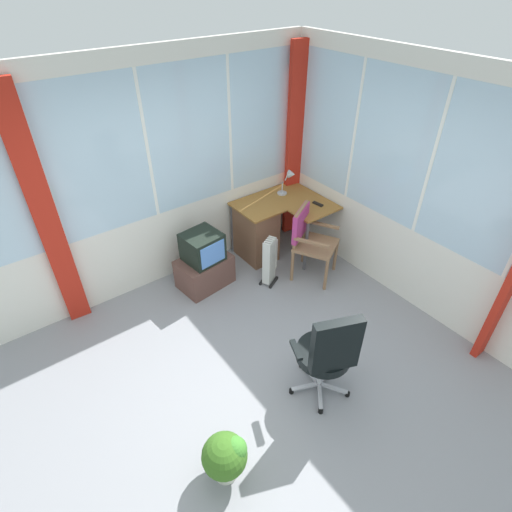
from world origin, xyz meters
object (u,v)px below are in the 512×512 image
(tv_remote, at_px, (318,204))
(wooden_armchair, at_px, (307,234))
(desk, at_px, (259,229))
(potted_plant, at_px, (226,456))
(tv_on_stand, at_px, (204,263))
(desk_lamp, at_px, (289,179))
(office_chair, at_px, (329,352))
(space_heater, at_px, (270,260))

(tv_remote, relative_size, wooden_armchair, 0.16)
(desk, distance_m, wooden_armchair, 0.74)
(desk, distance_m, potted_plant, 3.02)
(tv_on_stand, bearing_deg, desk_lamp, 5.31)
(desk_lamp, relative_size, office_chair, 0.32)
(tv_remote, relative_size, office_chair, 0.14)
(tv_on_stand, bearing_deg, space_heater, -32.60)
(tv_remote, distance_m, space_heater, 0.99)
(desk_lamp, xyz_separation_m, tv_on_stand, (-1.46, -0.14, -0.66))
(office_chair, bearing_deg, desk, 67.97)
(wooden_armchair, bearing_deg, desk, 109.53)
(tv_remote, xyz_separation_m, wooden_armchair, (-0.40, -0.25, -0.18))
(desk_lamp, bearing_deg, tv_remote, -77.28)
(desk_lamp, relative_size, potted_plant, 0.75)
(tv_on_stand, bearing_deg, wooden_armchair, -26.34)
(tv_remote, distance_m, tv_on_stand, 1.66)
(wooden_armchair, distance_m, office_chair, 1.86)
(desk, distance_m, office_chair, 2.34)
(tv_on_stand, bearing_deg, desk, 6.13)
(office_chair, xyz_separation_m, tv_on_stand, (-0.05, 2.06, -0.27))
(wooden_armchair, xyz_separation_m, potted_plant, (-2.25, -1.57, -0.33))
(office_chair, bearing_deg, tv_remote, 48.93)
(tv_remote, bearing_deg, desk_lamp, 95.41)
(desk, distance_m, tv_on_stand, 0.93)
(wooden_armchair, height_order, potted_plant, wooden_armchair)
(wooden_armchair, distance_m, potted_plant, 2.77)
(desk, relative_size, tv_remote, 7.56)
(office_chair, bearing_deg, desk_lamp, 57.34)
(office_chair, xyz_separation_m, potted_plant, (-1.14, -0.08, -0.34))
(desk, height_order, tv_on_stand, desk)
(desk, relative_size, wooden_armchair, 1.19)
(tv_remote, xyz_separation_m, potted_plant, (-2.65, -1.82, -0.51))
(wooden_armchair, bearing_deg, space_heater, 164.12)
(desk, xyz_separation_m, wooden_armchair, (0.24, -0.67, 0.19))
(desk, xyz_separation_m, office_chair, (-0.88, -2.16, 0.19))
(tv_remote, bearing_deg, space_heater, -179.82)
(desk_lamp, height_order, wooden_armchair, desk_lamp)
(desk_lamp, relative_size, space_heater, 0.54)
(desk, height_order, tv_remote, tv_remote)
(desk, bearing_deg, tv_remote, -33.65)
(space_heater, distance_m, potted_plant, 2.46)
(tv_remote, bearing_deg, desk, 139.03)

